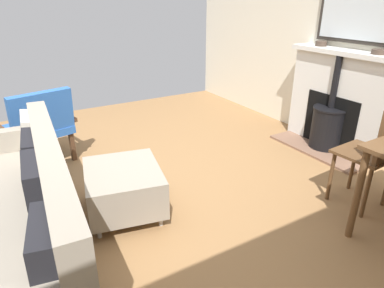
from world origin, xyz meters
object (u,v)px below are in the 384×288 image
at_px(fireplace, 336,107).
at_px(armchair_accent, 39,124).
at_px(ottoman, 124,187).
at_px(mantel_bowl_near, 321,43).
at_px(sofa, 13,218).
at_px(dining_chair_near_fireplace, 377,149).
at_px(mantel_bowl_far, 379,52).

relative_size(fireplace, armchair_accent, 1.60).
bearing_deg(fireplace, ottoman, 0.60).
xyz_separation_m(mantel_bowl_near, sofa, (3.37, 0.60, -0.79)).
bearing_deg(sofa, fireplace, -175.89).
distance_m(mantel_bowl_near, armchair_accent, 3.21).
bearing_deg(dining_chair_near_fireplace, mantel_bowl_near, -121.00).
relative_size(ottoman, armchair_accent, 0.96).
distance_m(sofa, armchair_accent, 1.55).
distance_m(mantel_bowl_far, ottoman, 2.75).
relative_size(fireplace, mantel_bowl_near, 9.96).
relative_size(armchair_accent, dining_chair_near_fireplace, 0.90).
bearing_deg(sofa, ottoman, -165.00).
xyz_separation_m(fireplace, ottoman, (2.55, 0.03, -0.25)).
relative_size(mantel_bowl_far, armchair_accent, 0.18).
xyz_separation_m(mantel_bowl_far, ottoman, (2.57, -0.32, -0.91)).
bearing_deg(mantel_bowl_far, sofa, -1.74).
distance_m(fireplace, armchair_accent, 3.23).
bearing_deg(ottoman, mantel_bowl_far, 172.99).
height_order(fireplace, armchair_accent, fireplace).
height_order(sofa, armchair_accent, sofa).
height_order(ottoman, armchair_accent, armchair_accent).
xyz_separation_m(fireplace, sofa, (3.35, 0.24, -0.13)).
relative_size(sofa, dining_chair_near_fireplace, 2.27).
height_order(fireplace, mantel_bowl_near, mantel_bowl_near).
bearing_deg(fireplace, mantel_bowl_near, -93.89).
bearing_deg(ottoman, armchair_accent, -71.67).
bearing_deg(fireplace, sofa, 4.11).
height_order(fireplace, mantel_bowl_far, mantel_bowl_far).
distance_m(fireplace, mantel_bowl_near, 0.75).
relative_size(sofa, ottoman, 2.64).
distance_m(mantel_bowl_far, dining_chair_near_fireplace, 1.19).
height_order(fireplace, dining_chair_near_fireplace, fireplace).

